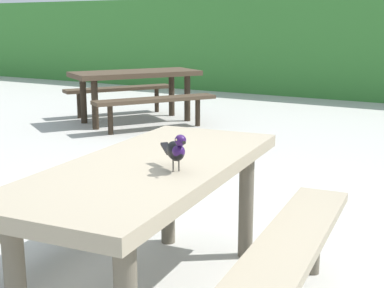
% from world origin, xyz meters
% --- Properties ---
extents(picnic_table_foreground, '(1.86, 1.89, 0.74)m').
position_xyz_m(picnic_table_foreground, '(-0.25, -0.19, 0.56)').
color(picnic_table_foreground, gray).
rests_on(picnic_table_foreground, ground).
extents(bird_grackle, '(0.24, 0.20, 0.18)m').
position_xyz_m(bird_grackle, '(-0.04, -0.28, 0.84)').
color(bird_grackle, black).
rests_on(bird_grackle, picnic_table_foreground).
extents(picnic_table_mid_left, '(2.33, 2.34, 0.74)m').
position_xyz_m(picnic_table_mid_left, '(-3.43, 3.98, 0.56)').
color(picnic_table_mid_left, '#473828').
rests_on(picnic_table_mid_left, ground).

